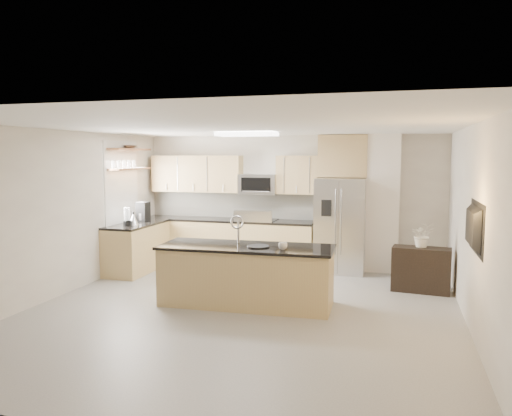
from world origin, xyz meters
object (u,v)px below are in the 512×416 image
(cup, at_px, (283,246))
(television, at_px, (469,227))
(kettle, at_px, (133,219))
(credenza, at_px, (421,270))
(bowl, at_px, (131,146))
(flower_vase, at_px, (423,229))
(platter, at_px, (258,246))
(refrigerator, at_px, (341,225))
(range, at_px, (257,242))
(island, at_px, (246,275))
(blender, at_px, (127,218))
(coffee_maker, at_px, (143,212))
(microwave, at_px, (258,184))

(cup, xyz_separation_m, television, (2.36, -0.41, 0.42))
(kettle, bearing_deg, credenza, 1.71)
(bowl, bearing_deg, flower_vase, -1.91)
(platter, bearing_deg, refrigerator, 70.69)
(range, distance_m, kettle, 2.45)
(island, xyz_separation_m, blender, (-2.64, 1.16, 0.62))
(refrigerator, distance_m, island, 2.78)
(range, distance_m, bowl, 3.08)
(range, xyz_separation_m, coffee_maker, (-2.09, -0.77, 0.63))
(kettle, height_order, bowl, bowl)
(range, height_order, blender, blender)
(refrigerator, height_order, flower_vase, refrigerator)
(coffee_maker, bearing_deg, television, -22.77)
(microwave, xyz_separation_m, blender, (-2.07, -1.52, -0.56))
(refrigerator, height_order, coffee_maker, refrigerator)
(range, distance_m, television, 4.78)
(island, bearing_deg, range, 100.39)
(kettle, bearing_deg, platter, -25.79)
(flower_vase, xyz_separation_m, television, (0.42, -2.04, 0.32))
(cup, height_order, television, television)
(microwave, distance_m, platter, 2.93)
(television, bearing_deg, island, 79.25)
(flower_vase, height_order, television, television)
(range, relative_size, bowl, 3.54)
(range, height_order, kettle, kettle)
(credenza, relative_size, platter, 2.78)
(coffee_maker, bearing_deg, cup, -30.93)
(refrigerator, distance_m, platter, 2.72)
(cup, height_order, blender, blender)
(platter, xyz_separation_m, bowl, (-3.01, 1.71, 1.48))
(refrigerator, bearing_deg, blender, -160.09)
(refrigerator, distance_m, flower_vase, 1.77)
(island, bearing_deg, flower_vase, 28.41)
(refrigerator, relative_size, credenza, 1.96)
(range, xyz_separation_m, television, (3.51, -3.12, 0.88))
(flower_vase, bearing_deg, platter, -146.62)
(refrigerator, distance_m, kettle, 3.88)
(microwave, distance_m, blender, 2.64)
(bowl, height_order, flower_vase, bowl)
(blender, bearing_deg, platter, -23.11)
(platter, bearing_deg, flower_vase, 33.38)
(refrigerator, bearing_deg, kettle, -161.73)
(credenza, xyz_separation_m, blender, (-5.16, -0.29, 0.70))
(refrigerator, bearing_deg, cup, -100.81)
(microwave, relative_size, credenza, 0.84)
(television, bearing_deg, range, 48.36)
(coffee_maker, distance_m, flower_vase, 5.19)
(bowl, bearing_deg, coffee_maker, 40.17)
(coffee_maker, bearing_deg, bowl, -139.83)
(kettle, xyz_separation_m, bowl, (-0.23, 0.36, 1.35))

